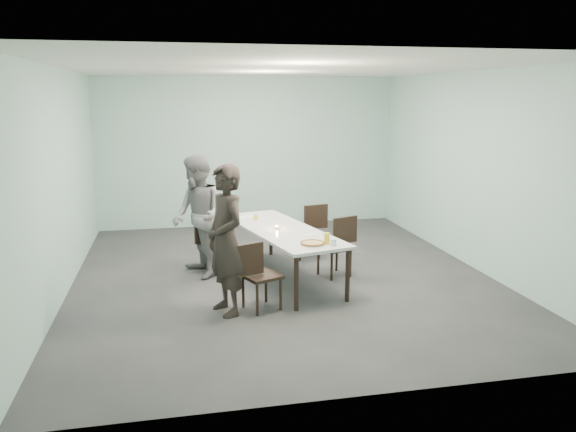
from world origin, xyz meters
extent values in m
plane|color=#333335|center=(0.00, 0.00, 0.00)|extent=(7.00, 7.00, 0.00)
cube|color=#A6D1CA|center=(0.00, 3.50, 1.50)|extent=(6.00, 0.02, 3.00)
cube|color=#A6D1CA|center=(0.00, -3.50, 1.50)|extent=(6.00, 0.02, 3.00)
cube|color=#A6D1CA|center=(-3.00, 0.00, 1.50)|extent=(0.02, 7.00, 3.00)
cube|color=#A6D1CA|center=(3.00, 0.00, 1.50)|extent=(0.02, 7.00, 3.00)
cube|color=white|center=(0.00, 0.00, 3.00)|extent=(6.00, 7.00, 0.02)
cube|color=white|center=(-0.03, -0.12, 0.73)|extent=(1.50, 2.74, 0.04)
cylinder|color=black|center=(-0.10, -1.39, 0.35)|extent=(0.06, 0.06, 0.71)
cylinder|color=black|center=(-0.68, 0.98, 0.35)|extent=(0.06, 0.06, 0.71)
cylinder|color=black|center=(0.62, -1.21, 0.35)|extent=(0.06, 0.06, 0.71)
cylinder|color=black|center=(0.04, 1.16, 0.35)|extent=(0.06, 0.06, 0.71)
cube|color=black|center=(-0.51, -1.24, 0.43)|extent=(0.55, 0.55, 0.04)
cube|color=black|center=(-0.68, -1.31, 0.67)|extent=(0.40, 0.20, 0.40)
cylinder|color=black|center=(-0.60, -1.46, 0.21)|extent=(0.04, 0.04, 0.41)
cylinder|color=black|center=(-0.73, -1.14, 0.21)|extent=(0.04, 0.04, 0.41)
cylinder|color=black|center=(-0.28, -1.33, 0.21)|extent=(0.04, 0.04, 0.41)
cylinder|color=black|center=(-0.41, -1.01, 0.21)|extent=(0.04, 0.04, 0.41)
cube|color=black|center=(-0.88, 0.46, 0.43)|extent=(0.54, 0.54, 0.04)
cube|color=black|center=(-1.05, 0.39, 0.67)|extent=(0.41, 0.19, 0.40)
cylinder|color=black|center=(-0.98, 0.24, 0.21)|extent=(0.04, 0.04, 0.41)
cylinder|color=black|center=(-1.10, 0.56, 0.21)|extent=(0.04, 0.04, 0.41)
cylinder|color=black|center=(-0.66, 0.36, 0.21)|extent=(0.04, 0.04, 0.41)
cylinder|color=black|center=(-0.78, 0.68, 0.21)|extent=(0.04, 0.04, 0.41)
cube|color=black|center=(0.76, -0.14, 0.43)|extent=(0.54, 0.54, 0.04)
cube|color=black|center=(0.94, -0.08, 0.67)|extent=(0.41, 0.18, 0.40)
cylinder|color=black|center=(0.86, 0.08, 0.21)|extent=(0.04, 0.04, 0.41)
cylinder|color=black|center=(0.98, -0.24, 0.21)|extent=(0.04, 0.04, 0.41)
cylinder|color=black|center=(0.54, -0.04, 0.21)|extent=(0.04, 0.04, 0.41)
cylinder|color=black|center=(0.66, -0.36, 0.21)|extent=(0.04, 0.04, 0.41)
cube|color=black|center=(0.57, 0.89, 0.43)|extent=(0.50, 0.50, 0.04)
cube|color=black|center=(0.75, 0.92, 0.67)|extent=(0.42, 0.12, 0.40)
cylinder|color=black|center=(0.70, 1.09, 0.21)|extent=(0.04, 0.04, 0.41)
cylinder|color=black|center=(0.77, 0.75, 0.21)|extent=(0.04, 0.04, 0.41)
cylinder|color=black|center=(0.37, 1.02, 0.21)|extent=(0.04, 0.04, 0.41)
cylinder|color=black|center=(0.44, 0.69, 0.21)|extent=(0.04, 0.04, 0.41)
imported|color=black|center=(-0.94, -1.27, 0.92)|extent=(0.65, 0.78, 1.84)
imported|color=gray|center=(-1.20, 0.26, 0.90)|extent=(0.90, 1.03, 1.80)
cylinder|color=white|center=(0.19, -1.08, 0.76)|extent=(0.34, 0.34, 0.01)
cylinder|color=#DAC37C|center=(0.19, -1.08, 0.77)|extent=(0.30, 0.30, 0.01)
torus|color=brown|center=(0.19, -1.08, 0.77)|extent=(0.32, 0.32, 0.03)
cylinder|color=white|center=(0.25, -0.61, 0.76)|extent=(0.18, 0.18, 0.01)
cylinder|color=yellow|center=(0.37, -1.09, 0.82)|extent=(0.08, 0.08, 0.15)
cylinder|color=silver|center=(0.43, -1.18, 0.80)|extent=(0.08, 0.08, 0.09)
cylinder|color=silver|center=(-0.10, -0.13, 0.77)|extent=(0.06, 0.06, 0.03)
cylinder|color=orange|center=(-0.10, -0.13, 0.79)|extent=(0.04, 0.04, 0.01)
cylinder|color=yellow|center=(-0.31, 0.54, 0.79)|extent=(0.07, 0.07, 0.08)
cube|color=silver|center=(-0.45, 0.76, 0.75)|extent=(0.34, 0.29, 0.01)
camera|label=1|loc=(-1.55, -7.82, 2.62)|focal=35.00mm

